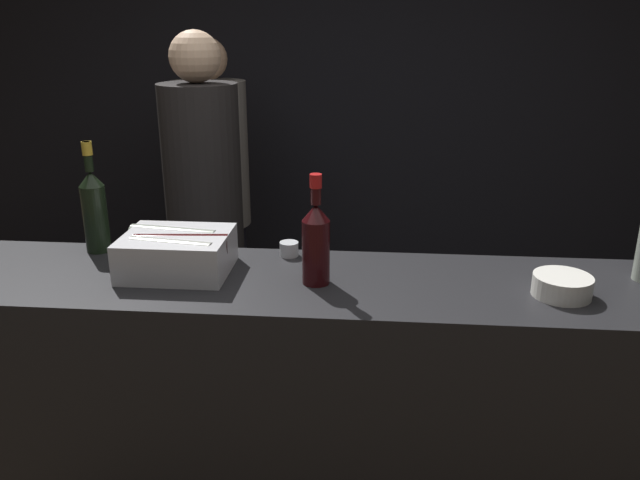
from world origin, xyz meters
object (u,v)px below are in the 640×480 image
at_px(champagne_bottle, 94,208).
at_px(ice_bin_with_bottles, 177,251).
at_px(red_wine_bottle_tall, 316,240).
at_px(candle_votive, 289,249).
at_px(bowl_white, 562,285).
at_px(person_blond_tee, 205,218).
at_px(person_in_hoodie, 214,192).

bearing_deg(champagne_bottle, ice_bin_with_bottles, -26.34).
height_order(champagne_bottle, red_wine_bottle_tall, champagne_bottle).
bearing_deg(candle_votive, bowl_white, -17.06).
xyz_separation_m(candle_votive, person_blond_tee, (-0.46, 0.62, -0.10)).
bearing_deg(person_in_hoodie, red_wine_bottle_tall, -83.54).
bearing_deg(candle_votive, person_blond_tee, 126.39).
distance_m(champagne_bottle, person_blond_tee, 0.70).
bearing_deg(red_wine_bottle_tall, ice_bin_with_bottles, 173.52).
relative_size(champagne_bottle, person_blond_tee, 0.21).
bearing_deg(person_in_hoodie, candle_votive, -83.77).
distance_m(ice_bin_with_bottles, red_wine_bottle_tall, 0.45).
relative_size(ice_bin_with_bottles, bowl_white, 2.03).
relative_size(champagne_bottle, person_in_hoodie, 0.21).
bearing_deg(candle_votive, red_wine_bottle_tall, -63.13).
distance_m(candle_votive, champagne_bottle, 0.67).
xyz_separation_m(bowl_white, person_in_hoodie, (-1.39, 1.44, -0.14)).
height_order(candle_votive, champagne_bottle, champagne_bottle).
bearing_deg(red_wine_bottle_tall, person_blond_tee, 124.09).
xyz_separation_m(ice_bin_with_bottles, bowl_white, (1.15, -0.08, -0.04)).
bearing_deg(ice_bin_with_bottles, person_blond_tee, 99.26).
bearing_deg(person_blond_tee, ice_bin_with_bottles, 124.97).
bearing_deg(red_wine_bottle_tall, bowl_white, -2.60).
bearing_deg(champagne_bottle, red_wine_bottle_tall, -15.44).
distance_m(ice_bin_with_bottles, person_in_hoodie, 1.39).
xyz_separation_m(champagne_bottle, person_in_hoodie, (0.09, 1.20, -0.26)).
xyz_separation_m(red_wine_bottle_tall, person_blond_tee, (-0.57, 0.84, -0.21)).
xyz_separation_m(ice_bin_with_bottles, person_blond_tee, (-0.13, 0.79, -0.14)).
bearing_deg(bowl_white, candle_votive, 162.94).
xyz_separation_m(candle_votive, champagne_bottle, (-0.66, -0.01, 0.13)).
height_order(bowl_white, person_blond_tee, person_blond_tee).
distance_m(bowl_white, candle_votive, 0.86).
relative_size(candle_votive, red_wine_bottle_tall, 0.19).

